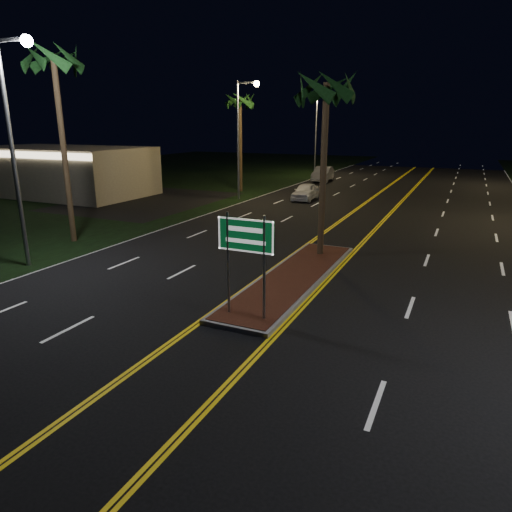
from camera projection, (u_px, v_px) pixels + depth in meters
The scene contains 13 objects.
ground at pixel (199, 361), 11.70m from camera, with size 120.00×120.00×0.00m, color black.
grass_left at pixel (74, 185), 45.58m from camera, with size 40.00×110.00×0.01m, color black.
median_island at pixel (293, 278), 17.78m from camera, with size 2.25×10.25×0.17m.
highway_sign at pixel (246, 245), 13.47m from camera, with size 1.80×0.08×3.20m.
commercial_building at pixel (61, 171), 39.04m from camera, with size 15.00×8.12×4.00m.
streetlight_left_near at pixel (16, 129), 17.89m from camera, with size 1.91×0.44×9.00m.
streetlight_left_mid at pixel (242, 127), 35.33m from camera, with size 1.91×0.44×9.00m.
streetlight_left_far at pixel (319, 126), 52.77m from camera, with size 1.91×0.44×9.00m.
palm_median at pixel (327, 88), 18.83m from camera, with size 2.40×2.40×8.30m.
palm_left_near at pixel (54, 61), 21.30m from camera, with size 2.40×2.40×9.80m.
palm_left_far at pixel (240, 101), 39.12m from camera, with size 2.40×2.40×8.80m.
car_near at pixel (305, 190), 36.41m from camera, with size 1.98×4.62×1.54m, color white.
car_far at pixel (323, 173), 48.30m from camera, with size 2.27×5.30×1.77m, color silver.
Camera 1 is at (5.74, -8.91, 5.84)m, focal length 32.00 mm.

